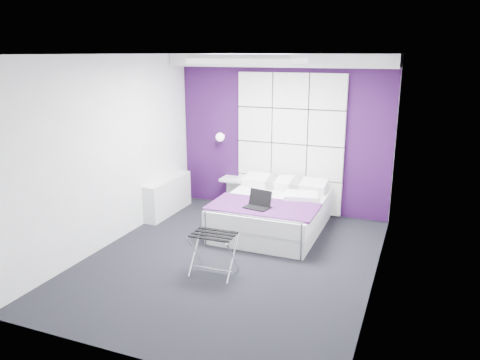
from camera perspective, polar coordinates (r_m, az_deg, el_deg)
The scene contains 15 objects.
floor at distance 6.22m, azimuth -1.08°, elevation -9.64°, with size 4.40×4.40×0.00m, color black.
ceiling at distance 5.63m, azimuth -1.22°, elevation 15.09°, with size 4.40×4.40×0.00m, color white.
wall_back at distance 7.82m, azimuth 5.16°, elevation 5.53°, with size 3.60×3.60×0.00m, color silver.
wall_left at distance 6.68m, azimuth -15.54°, elevation 3.34°, with size 4.40×4.40×0.00m, color silver.
wall_right at distance 5.37m, azimuth 16.85°, elevation 0.39°, with size 4.40×4.40×0.00m, color silver.
accent_wall at distance 7.81m, azimuth 5.14°, elevation 5.51°, with size 3.58×0.02×2.58m, color #300E3E.
soffit at distance 7.47m, azimuth 4.82°, elevation 14.33°, with size 3.58×0.50×0.20m, color silver.
headboard at distance 7.75m, azimuth 6.08°, elevation 4.43°, with size 1.80×0.08×2.30m, color silver, non-canonical shape.
skylight at distance 6.19m, azimuth 1.03°, elevation 14.65°, with size 1.36×0.86×0.12m, color white, non-canonical shape.
wall_lamp at distance 8.07m, azimuth -2.33°, elevation 5.30°, with size 0.15×0.15×0.15m, color white.
radiator at distance 7.91m, azimuth -8.75°, elevation -1.93°, with size 0.22×1.20×0.60m, color silver.
bed at distance 7.12m, azimuth 4.01°, elevation -3.99°, with size 1.53×1.84×0.65m.
nightstand at distance 8.09m, azimuth -0.82°, elevation 0.10°, with size 0.41×0.32×0.05m, color silver.
luggage_rack at distance 5.76m, azimuth -3.22°, elevation -8.96°, with size 0.52×0.38×0.51m.
laptop at distance 6.57m, azimuth 2.22°, elevation -2.85°, with size 0.35×0.25×0.25m.
Camera 1 is at (2.20, -5.19, 2.62)m, focal length 35.00 mm.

